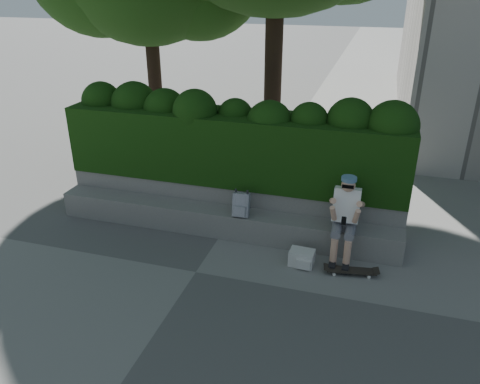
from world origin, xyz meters
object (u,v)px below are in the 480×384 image
(skateboard, at_px, (351,271))
(backpack_ground, at_px, (302,258))
(backpack_plaid, at_px, (241,205))
(person, at_px, (345,215))

(skateboard, distance_m, backpack_ground, 0.76)
(backpack_plaid, bearing_deg, backpack_ground, -26.27)
(person, xyz_separation_m, skateboard, (0.19, -0.45, -0.69))
(backpack_ground, bearing_deg, backpack_plaid, 159.42)
(skateboard, bearing_deg, backpack_plaid, 155.11)
(person, xyz_separation_m, backpack_ground, (-0.57, -0.40, -0.63))
(skateboard, height_order, backpack_plaid, backpack_plaid)
(person, relative_size, skateboard, 1.85)
(person, xyz_separation_m, backpack_plaid, (-1.69, 0.08, -0.10))
(person, distance_m, backpack_ground, 0.94)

